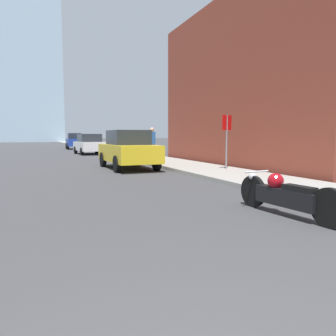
# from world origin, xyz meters

# --- Properties ---
(sidewalk) EXTENTS (2.66, 240.00, 0.15)m
(sidewalk) POSITION_xyz_m (6.03, 40.00, 0.07)
(sidewalk) COLOR gray
(sidewalk) RESTS_ON ground_plane
(brick_storefront) EXTENTS (12.28, 12.89, 7.95)m
(brick_storefront) POSITION_xyz_m (13.70, 12.64, 3.98)
(brick_storefront) COLOR brown
(brick_storefront) RESTS_ON ground_plane
(motorcycle) EXTENTS (0.62, 2.47, 0.78)m
(motorcycle) POSITION_xyz_m (3.68, 3.94, 0.40)
(motorcycle) COLOR black
(motorcycle) RESTS_ON ground_plane
(parked_car_yellow) EXTENTS (1.98, 4.40, 1.75)m
(parked_car_yellow) POSITION_xyz_m (3.34, 13.64, 0.88)
(parked_car_yellow) COLOR gold
(parked_car_yellow) RESTS_ON ground_plane
(parked_car_white) EXTENTS (2.18, 4.22, 1.64)m
(parked_car_white) POSITION_xyz_m (3.59, 26.18, 0.82)
(parked_car_white) COLOR silver
(parked_car_white) RESTS_ON ground_plane
(parked_car_blue) EXTENTS (1.85, 3.88, 1.79)m
(parked_car_blue) POSITION_xyz_m (3.67, 37.26, 0.89)
(parked_car_blue) COLOR #1E3899
(parked_car_blue) RESTS_ON ground_plane
(stop_sign) EXTENTS (0.57, 0.26, 2.18)m
(stop_sign) POSITION_xyz_m (6.65, 10.62, 1.64)
(stop_sign) COLOR slate
(stop_sign) RESTS_ON sidewalk
(pedestrian) EXTENTS (0.36, 0.26, 1.83)m
(pedestrian) POSITION_xyz_m (5.79, 17.24, 1.11)
(pedestrian) COLOR #38383D
(pedestrian) RESTS_ON sidewalk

